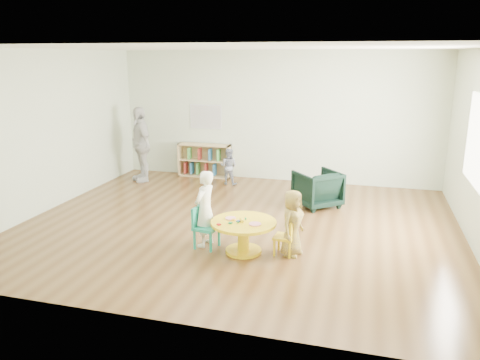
% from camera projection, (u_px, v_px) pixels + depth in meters
% --- Properties ---
extents(room, '(7.10, 7.00, 2.80)m').
position_uv_depth(room, '(239.00, 109.00, 7.20)').
color(room, '#55371A').
rests_on(room, ground).
extents(activity_table, '(0.92, 0.92, 0.50)m').
position_uv_depth(activity_table, '(243.00, 231.00, 6.53)').
color(activity_table, yellow).
rests_on(activity_table, ground).
extents(kid_chair_left, '(0.37, 0.37, 0.61)m').
position_uv_depth(kid_chair_left, '(204.00, 226.00, 6.71)').
color(kid_chair_left, '#1C9A7E').
rests_on(kid_chair_left, ground).
extents(kid_chair_right, '(0.30, 0.30, 0.51)m').
position_uv_depth(kid_chair_right, '(287.00, 236.00, 6.46)').
color(kid_chair_right, yellow).
rests_on(kid_chair_right, ground).
extents(bookshelf, '(1.20, 0.30, 0.75)m').
position_uv_depth(bookshelf, '(204.00, 160.00, 10.67)').
color(bookshelf, tan).
rests_on(bookshelf, ground).
extents(alphabet_poster, '(0.74, 0.01, 0.54)m').
position_uv_depth(alphabet_poster, '(206.00, 117.00, 10.53)').
color(alphabet_poster, silver).
rests_on(alphabet_poster, ground).
extents(armchair, '(1.02, 1.02, 0.67)m').
position_uv_depth(armchair, '(317.00, 189.00, 8.53)').
color(armchair, black).
rests_on(armchair, ground).
extents(child_left, '(0.35, 0.46, 1.12)m').
position_uv_depth(child_left, '(205.00, 209.00, 6.71)').
color(child_left, white).
rests_on(child_left, ground).
extents(child_right, '(0.42, 0.52, 0.93)m').
position_uv_depth(child_right, '(292.00, 223.00, 6.41)').
color(child_right, yellow).
rests_on(child_right, ground).
extents(toddler, '(0.40, 0.32, 0.78)m').
position_uv_depth(toddler, '(229.00, 166.00, 9.99)').
color(toddler, '#1B2644').
rests_on(toddler, ground).
extents(adult_caretaker, '(0.96, 0.95, 1.63)m').
position_uv_depth(adult_caretaker, '(141.00, 144.00, 10.17)').
color(adult_caretaker, silver).
rests_on(adult_caretaker, ground).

